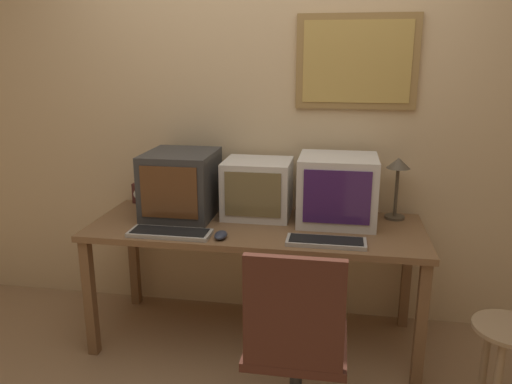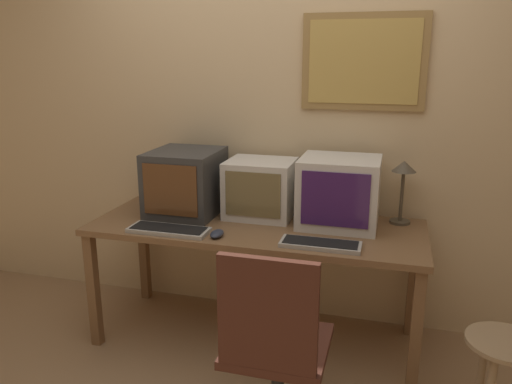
{
  "view_description": "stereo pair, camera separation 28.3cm",
  "coord_description": "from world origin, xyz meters",
  "px_view_note": "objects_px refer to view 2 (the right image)",
  "views": [
    {
      "loc": [
        0.46,
        -1.94,
        1.69
      ],
      "look_at": [
        0.0,
        0.75,
        0.94
      ],
      "focal_mm": 35.0,
      "sensor_mm": 36.0,
      "label": 1
    },
    {
      "loc": [
        0.74,
        -1.88,
        1.69
      ],
      "look_at": [
        0.0,
        0.75,
        0.94
      ],
      "focal_mm": 35.0,
      "sensor_mm": 36.0,
      "label": 2
    }
  ],
  "objects_px": {
    "mouse_near_keyboard": "(217,234)",
    "side_stool": "(502,365)",
    "keyboard_side": "(320,244)",
    "monitor_right": "(339,192)",
    "desk_lamp": "(403,177)",
    "office_chair": "(275,363)",
    "desk_clock": "(150,190)",
    "keyboard_main": "(169,230)",
    "monitor_left": "(186,182)",
    "monitor_center": "(261,188)"
  },
  "relations": [
    {
      "from": "office_chair",
      "to": "desk_lamp",
      "type": "bearing_deg",
      "value": 65.35
    },
    {
      "from": "keyboard_main",
      "to": "keyboard_side",
      "type": "relative_size",
      "value": 1.09
    },
    {
      "from": "desk_clock",
      "to": "side_stool",
      "type": "bearing_deg",
      "value": -20.95
    },
    {
      "from": "monitor_center",
      "to": "side_stool",
      "type": "distance_m",
      "value": 1.55
    },
    {
      "from": "side_stool",
      "to": "monitor_left",
      "type": "bearing_deg",
      "value": 161.1
    },
    {
      "from": "keyboard_side",
      "to": "desk_clock",
      "type": "height_order",
      "value": "desk_clock"
    },
    {
      "from": "keyboard_main",
      "to": "desk_lamp",
      "type": "height_order",
      "value": "desk_lamp"
    },
    {
      "from": "monitor_left",
      "to": "keyboard_side",
      "type": "height_order",
      "value": "monitor_left"
    },
    {
      "from": "monitor_left",
      "to": "desk_clock",
      "type": "relative_size",
      "value": 3.45
    },
    {
      "from": "monitor_center",
      "to": "mouse_near_keyboard",
      "type": "bearing_deg",
      "value": -106.86
    },
    {
      "from": "monitor_right",
      "to": "desk_clock",
      "type": "relative_size",
      "value": 3.36
    },
    {
      "from": "monitor_right",
      "to": "keyboard_main",
      "type": "distance_m",
      "value": 0.98
    },
    {
      "from": "office_chair",
      "to": "keyboard_main",
      "type": "bearing_deg",
      "value": 142.84
    },
    {
      "from": "monitor_center",
      "to": "mouse_near_keyboard",
      "type": "relative_size",
      "value": 3.36
    },
    {
      "from": "monitor_left",
      "to": "keyboard_side",
      "type": "relative_size",
      "value": 1.1
    },
    {
      "from": "keyboard_main",
      "to": "mouse_near_keyboard",
      "type": "xyz_separation_m",
      "value": [
        0.28,
        -0.0,
        0.01
      ]
    },
    {
      "from": "monitor_left",
      "to": "monitor_right",
      "type": "distance_m",
      "value": 0.93
    },
    {
      "from": "monitor_center",
      "to": "mouse_near_keyboard",
      "type": "xyz_separation_m",
      "value": [
        -0.13,
        -0.42,
        -0.15
      ]
    },
    {
      "from": "desk_clock",
      "to": "desk_lamp",
      "type": "distance_m",
      "value": 1.65
    },
    {
      "from": "desk_lamp",
      "to": "side_stool",
      "type": "xyz_separation_m",
      "value": [
        0.47,
        -0.75,
        -0.65
      ]
    },
    {
      "from": "mouse_near_keyboard",
      "to": "office_chair",
      "type": "xyz_separation_m",
      "value": [
        0.46,
        -0.56,
        -0.34
      ]
    },
    {
      "from": "monitor_center",
      "to": "side_stool",
      "type": "xyz_separation_m",
      "value": [
        1.29,
        -0.67,
        -0.54
      ]
    },
    {
      "from": "mouse_near_keyboard",
      "to": "side_stool",
      "type": "relative_size",
      "value": 0.24
    },
    {
      "from": "monitor_right",
      "to": "office_chair",
      "type": "xyz_separation_m",
      "value": [
        -0.14,
        -0.94,
        -0.52
      ]
    },
    {
      "from": "mouse_near_keyboard",
      "to": "desk_lamp",
      "type": "xyz_separation_m",
      "value": [
        0.95,
        0.51,
        0.26
      ]
    },
    {
      "from": "monitor_right",
      "to": "side_stool",
      "type": "bearing_deg",
      "value": -37.75
    },
    {
      "from": "keyboard_main",
      "to": "desk_lamp",
      "type": "relative_size",
      "value": 1.22
    },
    {
      "from": "keyboard_side",
      "to": "mouse_near_keyboard",
      "type": "relative_size",
      "value": 3.49
    },
    {
      "from": "monitor_left",
      "to": "desk_clock",
      "type": "distance_m",
      "value": 0.43
    },
    {
      "from": "monitor_left",
      "to": "monitor_center",
      "type": "height_order",
      "value": "monitor_left"
    },
    {
      "from": "keyboard_main",
      "to": "monitor_left",
      "type": "bearing_deg",
      "value": 96.89
    },
    {
      "from": "monitor_left",
      "to": "desk_lamp",
      "type": "relative_size",
      "value": 1.23
    },
    {
      "from": "mouse_near_keyboard",
      "to": "desk_lamp",
      "type": "height_order",
      "value": "desk_lamp"
    },
    {
      "from": "keyboard_side",
      "to": "side_stool",
      "type": "bearing_deg",
      "value": -16.69
    },
    {
      "from": "keyboard_main",
      "to": "desk_clock",
      "type": "height_order",
      "value": "desk_clock"
    },
    {
      "from": "keyboard_main",
      "to": "office_chair",
      "type": "relative_size",
      "value": 0.47
    },
    {
      "from": "keyboard_side",
      "to": "keyboard_main",
      "type": "bearing_deg",
      "value": -179.32
    },
    {
      "from": "monitor_left",
      "to": "monitor_center",
      "type": "distance_m",
      "value": 0.46
    },
    {
      "from": "mouse_near_keyboard",
      "to": "desk_clock",
      "type": "xyz_separation_m",
      "value": [
        -0.68,
        0.56,
        0.05
      ]
    },
    {
      "from": "monitor_right",
      "to": "desk_clock",
      "type": "height_order",
      "value": "monitor_right"
    },
    {
      "from": "monitor_center",
      "to": "office_chair",
      "type": "bearing_deg",
      "value": -71.45
    },
    {
      "from": "monitor_left",
      "to": "side_stool",
      "type": "height_order",
      "value": "monitor_left"
    },
    {
      "from": "mouse_near_keyboard",
      "to": "monitor_center",
      "type": "bearing_deg",
      "value": 73.14
    },
    {
      "from": "desk_clock",
      "to": "keyboard_main",
      "type": "bearing_deg",
      "value": -54.28
    },
    {
      "from": "monitor_right",
      "to": "desk_lamp",
      "type": "xyz_separation_m",
      "value": [
        0.35,
        0.12,
        0.08
      ]
    },
    {
      "from": "keyboard_side",
      "to": "side_stool",
      "type": "xyz_separation_m",
      "value": [
        0.86,
        -0.26,
        -0.38
      ]
    },
    {
      "from": "office_chair",
      "to": "side_stool",
      "type": "relative_size",
      "value": 1.94
    },
    {
      "from": "monitor_right",
      "to": "desk_lamp",
      "type": "bearing_deg",
      "value": 19.56
    },
    {
      "from": "monitor_left",
      "to": "keyboard_main",
      "type": "relative_size",
      "value": 1.0
    },
    {
      "from": "mouse_near_keyboard",
      "to": "side_stool",
      "type": "height_order",
      "value": "mouse_near_keyboard"
    }
  ]
}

